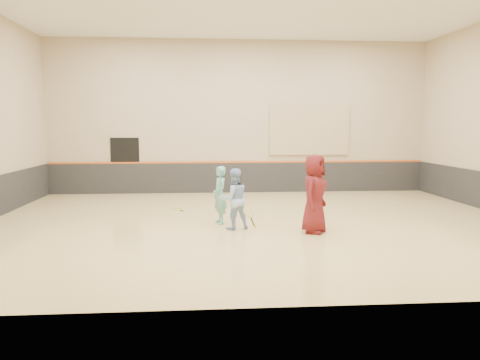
{
  "coord_description": "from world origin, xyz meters",
  "views": [
    {
      "loc": [
        -1.41,
        -12.56,
        2.66
      ],
      "look_at": [
        -0.41,
        0.4,
        1.15
      ],
      "focal_mm": 35.0,
      "sensor_mm": 36.0,
      "label": 1
    }
  ],
  "objects": [
    {
      "name": "ball_beside_spare",
      "position": [
        -1.63,
        2.47,
        0.03
      ],
      "size": [
        0.07,
        0.07,
        0.07
      ],
      "primitive_type": "sphere",
      "color": "#E9F138",
      "rests_on": "floor"
    },
    {
      "name": "acoustic_panel",
      "position": [
        2.8,
        5.95,
        2.5
      ],
      "size": [
        3.2,
        0.08,
        2.0
      ],
      "primitive_type": "cube",
      "color": "tan",
      "rests_on": "wall_back"
    },
    {
      "name": "wainscot_back",
      "position": [
        0.0,
        5.97,
        0.6
      ],
      "size": [
        14.9,
        0.04,
        1.2
      ],
      "primitive_type": "cube",
      "color": "#232326",
      "rests_on": "floor"
    },
    {
      "name": "ball_in_hand",
      "position": [
        1.45,
        -1.38,
        1.28
      ],
      "size": [
        0.07,
        0.07,
        0.07
      ],
      "primitive_type": "sphere",
      "color": "yellow",
      "rests_on": "young_man"
    },
    {
      "name": "ball_under_racket",
      "position": [
        -0.09,
        -0.51,
        0.03
      ],
      "size": [
        0.07,
        0.07,
        0.07
      ],
      "primitive_type": "sphere",
      "color": "#D0DE33",
      "rests_on": "floor"
    },
    {
      "name": "accent_stripe",
      "position": [
        0.0,
        5.96,
        1.22
      ],
      "size": [
        14.9,
        0.03,
        0.06
      ],
      "primitive_type": "cube",
      "color": "#D85914",
      "rests_on": "wall_back"
    },
    {
      "name": "instructor",
      "position": [
        -0.65,
        -0.69,
        0.79
      ],
      "size": [
        0.9,
        0.79,
        1.57
      ],
      "primitive_type": "imported",
      "rotation": [
        0.0,
        0.0,
        3.43
      ],
      "color": "#9CBEF1",
      "rests_on": "floor"
    },
    {
      "name": "spare_racket",
      "position": [
        -2.27,
        2.27,
        0.03
      ],
      "size": [
        0.69,
        0.69,
        0.06
      ],
      "primitive_type": null,
      "color": "#9DC52B",
      "rests_on": "floor"
    },
    {
      "name": "doorway",
      "position": [
        -4.5,
        5.98,
        1.1
      ],
      "size": [
        1.1,
        0.05,
        2.2
      ],
      "primitive_type": "cube",
      "color": "black",
      "rests_on": "floor"
    },
    {
      "name": "young_man",
      "position": [
        1.31,
        -1.24,
        0.98
      ],
      "size": [
        1.04,
        1.14,
        1.96
      ],
      "primitive_type": "imported",
      "rotation": [
        0.0,
        0.0,
        1.02
      ],
      "color": "maroon",
      "rests_on": "floor"
    },
    {
      "name": "room",
      "position": [
        0.0,
        0.0,
        0.81
      ],
      "size": [
        15.04,
        12.04,
        6.22
      ],
      "color": "#D9B76F",
      "rests_on": "ground"
    },
    {
      "name": "held_racket",
      "position": [
        -0.32,
        -1.1,
        0.52
      ],
      "size": [
        0.48,
        0.48,
        0.51
      ],
      "primitive_type": null,
      "color": "gold",
      "rests_on": "instructor"
    },
    {
      "name": "girl",
      "position": [
        -1.0,
        0.03,
        0.79
      ],
      "size": [
        0.51,
        0.65,
        1.57
      ],
      "primitive_type": "imported",
      "rotation": [
        0.0,
        0.0,
        -1.31
      ],
      "color": "#6BBAAD",
      "rests_on": "floor"
    }
  ]
}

